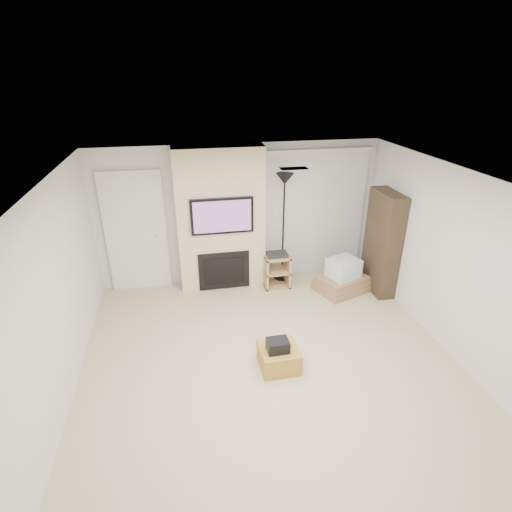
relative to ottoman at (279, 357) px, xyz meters
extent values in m
cube|color=#C5B58D|center=(-0.09, -0.13, -0.15)|extent=(5.00, 5.50, 0.00)
cube|color=white|center=(-0.09, -0.13, 2.35)|extent=(5.00, 5.50, 0.00)
cube|color=silver|center=(-0.09, 2.62, 1.10)|extent=(5.00, 0.00, 2.50)
cube|color=silver|center=(-2.59, -0.13, 1.10)|extent=(0.00, 5.50, 2.50)
cube|color=silver|center=(2.41, -0.13, 1.10)|extent=(0.00, 5.50, 2.50)
cube|color=silver|center=(0.31, 0.67, 2.35)|extent=(0.35, 0.18, 0.01)
cube|color=#AE7D2F|center=(0.00, 0.00, 0.00)|extent=(0.51, 0.51, 0.30)
cube|color=black|center=(-0.03, -0.04, 0.23)|extent=(0.28, 0.22, 0.16)
cube|color=beige|center=(-0.44, 2.42, 1.10)|extent=(1.50, 0.40, 2.50)
cube|color=black|center=(-0.44, 2.19, 1.25)|extent=(1.05, 0.06, 0.62)
cube|color=#623B66|center=(-0.44, 2.16, 1.25)|extent=(0.96, 0.00, 0.54)
cube|color=black|center=(-0.44, 2.21, 0.22)|extent=(0.90, 0.04, 0.70)
cube|color=black|center=(-0.44, 2.19, 0.22)|extent=(0.70, 0.02, 0.50)
cube|color=silver|center=(-1.89, 2.58, 0.92)|extent=(1.02, 0.08, 2.14)
cube|color=#BEB29D|center=(-1.89, 2.59, 0.87)|extent=(0.90, 0.05, 2.05)
cylinder|color=silver|center=(-1.55, 2.54, 0.85)|extent=(0.07, 0.06, 0.07)
cube|color=silver|center=(1.31, 2.56, 2.18)|extent=(1.98, 0.10, 0.08)
cube|color=silver|center=(1.31, 2.57, 0.99)|extent=(1.90, 0.03, 2.29)
cylinder|color=black|center=(0.66, 2.37, -0.13)|extent=(0.30, 0.30, 0.03)
cylinder|color=black|center=(0.66, 2.37, 0.81)|extent=(0.03, 0.03, 1.88)
cone|color=black|center=(0.66, 2.37, 1.77)|extent=(0.30, 0.30, 0.19)
cube|color=tan|center=(0.29, 2.14, 0.15)|extent=(0.04, 0.38, 0.60)
cube|color=tan|center=(0.70, 2.14, 0.15)|extent=(0.04, 0.38, 0.60)
cube|color=tan|center=(0.50, 2.14, -0.14)|extent=(0.45, 0.38, 0.03)
cube|color=tan|center=(0.50, 2.14, 0.15)|extent=(0.45, 0.38, 0.03)
cube|color=tan|center=(0.50, 2.14, 0.43)|extent=(0.45, 0.38, 0.03)
cube|color=black|center=(0.50, 2.14, 0.48)|extent=(0.35, 0.25, 0.06)
cube|color=#9E7250|center=(1.62, 1.77, -0.10)|extent=(1.07, 0.94, 0.10)
cube|color=#9E7250|center=(1.62, 1.77, -0.01)|extent=(1.02, 0.89, 0.09)
cube|color=#9E7250|center=(1.62, 1.77, 0.08)|extent=(0.96, 0.83, 0.09)
cube|color=silver|center=(1.62, 1.77, 0.29)|extent=(0.61, 0.58, 0.33)
cube|color=#2E2217|center=(2.25, 1.68, 0.75)|extent=(0.30, 0.80, 1.80)
cube|color=#2E2217|center=(2.23, 1.68, 0.30)|extent=(0.26, 0.72, 0.02)
cube|color=#2E2217|center=(2.23, 1.68, 0.75)|extent=(0.26, 0.72, 0.02)
cube|color=#2E2217|center=(2.23, 1.68, 1.20)|extent=(0.26, 0.72, 0.02)
camera|label=1|loc=(-1.12, -4.07, 3.47)|focal=28.00mm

